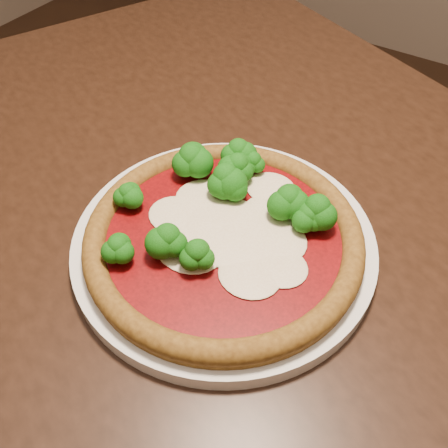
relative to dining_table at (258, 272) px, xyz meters
The scene contains 3 objects.
dining_table is the anchor object (origin of this frame).
plate 0.12m from the dining_table, 105.13° to the right, with size 0.33×0.33×0.02m, color silver.
pizza 0.14m from the dining_table, 103.99° to the right, with size 0.29×0.29×0.06m.
Camera 1 is at (0.27, -0.29, 1.18)m, focal length 40.00 mm.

